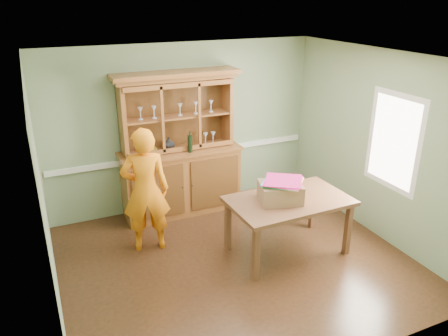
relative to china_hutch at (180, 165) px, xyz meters
name	(u,v)px	position (x,y,z in m)	size (l,w,h in m)	color
floor	(236,261)	(0.17, -1.74, -0.81)	(4.50, 4.50, 0.00)	#4E2A19
ceiling	(238,59)	(0.17, -1.74, 1.89)	(4.50, 4.50, 0.00)	white
wall_back	(184,127)	(0.17, 0.26, 0.54)	(4.50, 4.50, 0.00)	gray
wall_left	(44,202)	(-2.08, -1.74, 0.54)	(4.00, 4.00, 0.00)	gray
wall_right	(378,145)	(2.42, -1.74, 0.54)	(4.00, 4.00, 0.00)	gray
wall_front	(338,249)	(0.17, -3.74, 0.54)	(4.50, 4.50, 0.00)	gray
chair_rail	(185,154)	(0.17, 0.24, 0.09)	(4.41, 0.05, 0.08)	white
framed_map	(41,174)	(-2.06, -1.44, 0.74)	(0.03, 0.60, 0.46)	#372716
window_panel	(393,142)	(2.40, -2.04, 0.69)	(0.03, 0.96, 1.36)	white
china_hutch	(180,165)	(0.00, 0.00, 0.00)	(1.96, 0.65, 2.30)	brown
dining_table	(289,205)	(0.93, -1.79, -0.09)	(1.64, 1.01, 0.81)	brown
cardboard_box	(280,192)	(0.79, -1.78, 0.13)	(0.54, 0.43, 0.25)	#906A4A
kite_stack	(282,181)	(0.82, -1.78, 0.28)	(0.66, 0.66, 0.05)	yellow
person	(146,190)	(-0.80, -0.90, 0.09)	(0.65, 0.43, 1.78)	orange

